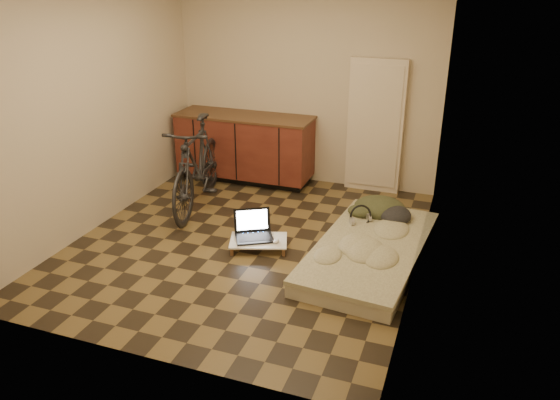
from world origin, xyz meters
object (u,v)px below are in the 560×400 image
(futon, at_px, (370,251))
(laptop, at_px, (254,232))
(lap_desk, at_px, (258,241))
(bicycle, at_px, (197,160))

(futon, bearing_deg, laptop, -169.13)
(futon, xyz_separation_m, laptop, (-1.21, -0.12, 0.06))
(lap_desk, bearing_deg, laptop, 125.81)
(lap_desk, bearing_deg, bicycle, 126.36)
(bicycle, distance_m, laptop, 1.31)
(bicycle, bearing_deg, futon, -25.39)
(bicycle, height_order, lap_desk, bicycle)
(lap_desk, height_order, laptop, laptop)
(lap_desk, bearing_deg, futon, -10.10)
(futon, bearing_deg, lap_desk, -166.07)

